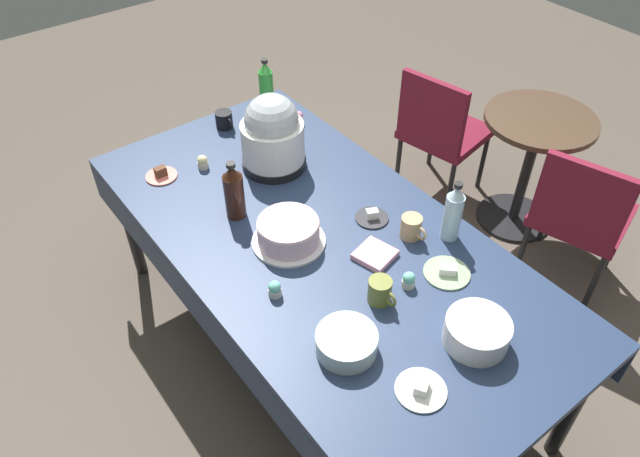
{
  "coord_description": "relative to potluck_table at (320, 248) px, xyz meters",
  "views": [
    {
      "loc": [
        1.42,
        -1.08,
        2.44
      ],
      "look_at": [
        0.0,
        0.0,
        0.8
      ],
      "focal_mm": 33.7,
      "sensor_mm": 36.0,
      "label": 1
    }
  ],
  "objects": [
    {
      "name": "maroon_chair_left",
      "position": [
        -0.54,
        1.3,
        -0.2
      ],
      "size": [
        0.52,
        0.52,
        0.85
      ],
      "color": "maroon",
      "rests_on": "ground"
    },
    {
      "name": "ceramic_snack_bowl",
      "position": [
        0.74,
        0.11,
        0.11
      ],
      "size": [
        0.22,
        0.22,
        0.1
      ],
      "primitive_type": "cylinder",
      "color": "silver",
      "rests_on": "potluck_table"
    },
    {
      "name": "maroon_chair_right",
      "position": [
        0.42,
        1.3,
        -0.2
      ],
      "size": [
        0.55,
        0.55,
        0.85
      ],
      "color": "maroon",
      "rests_on": "ground"
    },
    {
      "name": "soda_bottle_cola",
      "position": [
        -0.33,
        -0.2,
        0.19
      ],
      "size": [
        0.08,
        0.08,
        0.27
      ],
      "color": "#33190F",
      "rests_on": "potluck_table"
    },
    {
      "name": "soda_bottle_water",
      "position": [
        0.31,
        0.42,
        0.19
      ],
      "size": [
        0.07,
        0.07,
        0.28
      ],
      "color": "silver",
      "rests_on": "potluck_table"
    },
    {
      "name": "dessert_plate_coral",
      "position": [
        -0.77,
        -0.33,
        0.07
      ],
      "size": [
        0.14,
        0.14,
        0.05
      ],
      "color": "#E07266",
      "rests_on": "potluck_table"
    },
    {
      "name": "paper_napkin_stack",
      "position": [
        0.22,
        0.11,
        0.07
      ],
      "size": [
        0.17,
        0.17,
        0.02
      ],
      "primitive_type": "cube",
      "rotation": [
        0.0,
        0.0,
        0.25
      ],
      "color": "pink",
      "rests_on": "potluck_table"
    },
    {
      "name": "coffee_mug_olive",
      "position": [
        0.4,
        -0.03,
        0.11
      ],
      "size": [
        0.13,
        0.09,
        0.1
      ],
      "color": "olive",
      "rests_on": "potluck_table"
    },
    {
      "name": "dessert_plate_white",
      "position": [
        0.77,
        -0.18,
        0.07
      ],
      "size": [
        0.17,
        0.17,
        0.05
      ],
      "color": "white",
      "rests_on": "potluck_table"
    },
    {
      "name": "coffee_mug_black",
      "position": [
        -0.95,
        0.11,
        0.11
      ],
      "size": [
        0.13,
        0.09,
        0.09
      ],
      "color": "black",
      "rests_on": "potluck_table"
    },
    {
      "name": "ground",
      "position": [
        0.0,
        0.0,
        -0.69
      ],
      "size": [
        9.0,
        9.0,
        0.0
      ],
      "primitive_type": "plane",
      "color": "brown"
    },
    {
      "name": "soda_bottle_lime_soda",
      "position": [
        -0.96,
        0.38,
        0.19
      ],
      "size": [
        0.07,
        0.07,
        0.29
      ],
      "color": "green",
      "rests_on": "potluck_table"
    },
    {
      "name": "dessert_plate_charcoal",
      "position": [
        0.04,
        0.25,
        0.07
      ],
      "size": [
        0.14,
        0.14,
        0.05
      ],
      "color": "#2D2D33",
      "rests_on": "potluck_table"
    },
    {
      "name": "potluck_table",
      "position": [
        0.0,
        0.0,
        0.0
      ],
      "size": [
        2.2,
        1.1,
        0.75
      ],
      "color": "navy",
      "rests_on": "ground"
    },
    {
      "name": "cupcake_lemon",
      "position": [
        0.15,
        -0.32,
        0.09
      ],
      "size": [
        0.05,
        0.05,
        0.07
      ],
      "color": "beige",
      "rests_on": "potluck_table"
    },
    {
      "name": "cupcake_vanilla",
      "position": [
        -0.75,
        0.43,
        0.09
      ],
      "size": [
        0.05,
        0.05,
        0.07
      ],
      "color": "beige",
      "rests_on": "potluck_table"
    },
    {
      "name": "coffee_mug_tan",
      "position": [
        0.22,
        0.3,
        0.11
      ],
      "size": [
        0.13,
        0.09,
        0.1
      ],
      "color": "tan",
      "rests_on": "potluck_table"
    },
    {
      "name": "cupcake_rose",
      "position": [
        0.41,
        0.1,
        0.09
      ],
      "size": [
        0.05,
        0.05,
        0.07
      ],
      "color": "beige",
      "rests_on": "potluck_table"
    },
    {
      "name": "dessert_plate_sage",
      "position": [
        0.46,
        0.26,
        0.07
      ],
      "size": [
        0.18,
        0.18,
        0.04
      ],
      "color": "#8CA87F",
      "rests_on": "potluck_table"
    },
    {
      "name": "slow_cooker",
      "position": [
        -0.52,
        0.13,
        0.23
      ],
      "size": [
        0.3,
        0.3,
        0.37
      ],
      "color": "black",
      "rests_on": "potluck_table"
    },
    {
      "name": "cupcake_berry",
      "position": [
        -0.71,
        -0.14,
        0.09
      ],
      "size": [
        0.05,
        0.05,
        0.07
      ],
      "color": "beige",
      "rests_on": "potluck_table"
    },
    {
      "name": "round_cafe_table",
      "position": [
        -0.05,
        1.52,
        -0.19
      ],
      "size": [
        0.6,
        0.6,
        0.72
      ],
      "color": "#473323",
      "rests_on": "ground"
    },
    {
      "name": "frosted_layer_cake",
      "position": [
        -0.05,
        -0.12,
        0.12
      ],
      "size": [
        0.3,
        0.3,
        0.11
      ],
      "color": "silver",
      "rests_on": "potluck_table"
    },
    {
      "name": "glass_salad_bowl",
      "position": [
        0.5,
        -0.27,
        0.1
      ],
      "size": [
        0.21,
        0.21,
        0.08
      ],
      "primitive_type": "cylinder",
      "color": "#B2C6BC",
      "rests_on": "potluck_table"
    }
  ]
}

